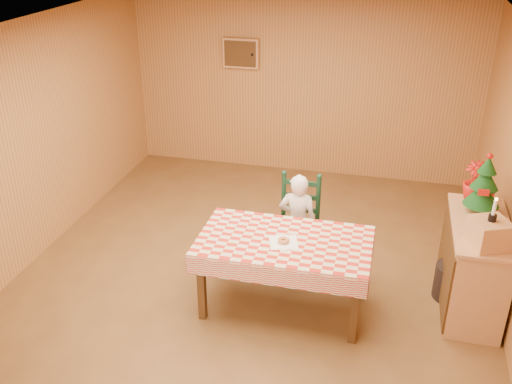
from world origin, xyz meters
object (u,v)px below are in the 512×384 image
(dining_table, at_px, (284,247))
(christmas_tree, at_px, (484,186))
(seated_child, at_px, (297,222))
(crate, at_px, (489,233))
(shelf_unit, at_px, (473,265))
(ladder_chair, at_px, (298,225))
(storage_bin, at_px, (452,282))

(dining_table, relative_size, christmas_tree, 2.67)
(seated_child, bearing_deg, christmas_tree, 179.49)
(crate, bearing_deg, seated_child, 159.63)
(dining_table, xyz_separation_m, christmas_tree, (1.79, 0.71, 0.52))
(seated_child, distance_m, shelf_unit, 1.81)
(dining_table, distance_m, ladder_chair, 0.81)
(dining_table, bearing_deg, christmas_tree, 21.73)
(christmas_tree, bearing_deg, shelf_unit, -91.98)
(crate, height_order, christmas_tree, christmas_tree)
(seated_child, relative_size, christmas_tree, 1.81)
(seated_child, distance_m, storage_bin, 1.69)
(shelf_unit, relative_size, storage_bin, 3.37)
(shelf_unit, bearing_deg, seated_child, 171.53)
(dining_table, xyz_separation_m, seated_child, (-0.00, 0.73, -0.13))
(seated_child, bearing_deg, crate, 159.63)
(storage_bin, bearing_deg, ladder_chair, 172.01)
(shelf_unit, xyz_separation_m, christmas_tree, (0.01, 0.25, 0.74))
(seated_child, xyz_separation_m, crate, (1.79, -0.67, 0.49))
(ladder_chair, height_order, storage_bin, ladder_chair)
(ladder_chair, bearing_deg, crate, -21.96)
(ladder_chair, distance_m, shelf_unit, 1.81)
(christmas_tree, bearing_deg, storage_bin, -133.60)
(seated_child, xyz_separation_m, storage_bin, (1.64, -0.17, -0.38))
(shelf_unit, relative_size, christmas_tree, 2.00)
(ladder_chair, distance_m, seated_child, 0.08)
(shelf_unit, height_order, storage_bin, shelf_unit)
(dining_table, relative_size, storage_bin, 4.50)
(dining_table, bearing_deg, shelf_unit, 14.60)
(shelf_unit, xyz_separation_m, crate, (0.01, -0.40, 0.59))
(seated_child, bearing_deg, dining_table, 90.00)
(ladder_chair, relative_size, shelf_unit, 0.87)
(crate, relative_size, storage_bin, 0.81)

